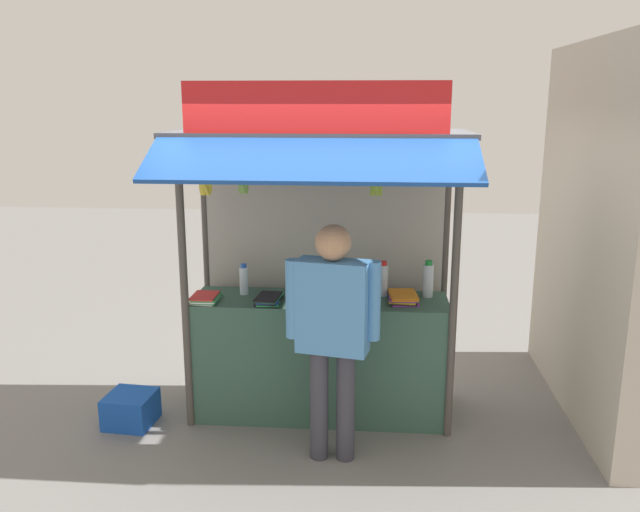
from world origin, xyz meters
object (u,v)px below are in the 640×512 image
object	(u,v)px
water_bottle_far_left	(311,280)
water_bottle_left	(244,280)
banana_bunch_leftmost	(376,184)
banana_bunch_rightmost	(244,183)
water_bottle_mid_left	(383,280)
banana_bunch_inner_left	(205,184)
magazine_stack_back_left	(206,298)
magazine_stack_rear_center	(315,303)
magazine_stack_mid_right	(403,297)
vendor_person	(333,322)
plastic_crate	(131,409)
magazine_stack_right	(269,299)
water_bottle_front_left	(428,280)

from	to	relation	value
water_bottle_far_left	water_bottle_left	bearing A→B (deg)	-179.74
banana_bunch_leftmost	banana_bunch_rightmost	xyz separation A→B (m)	(-0.94, -0.00, -0.00)
water_bottle_mid_left	banana_bunch_inner_left	bearing A→B (deg)	-158.32
magazine_stack_back_left	magazine_stack_rear_center	size ratio (longest dim) A/B	1.07
magazine_stack_mid_right	vendor_person	distance (m)	0.84
water_bottle_mid_left	plastic_crate	size ratio (longest dim) A/B	0.80
vendor_person	water_bottle_mid_left	bearing A→B (deg)	77.85
water_bottle_mid_left	banana_bunch_leftmost	xyz separation A→B (m)	(-0.07, -0.51, 0.83)
water_bottle_mid_left	banana_bunch_inner_left	xyz separation A→B (m)	(-1.29, -0.51, 0.82)
magazine_stack_mid_right	magazine_stack_rear_center	distance (m)	0.70
magazine_stack_right	magazine_stack_mid_right	bearing A→B (deg)	5.77
water_bottle_front_left	magazine_stack_right	size ratio (longest dim) A/B	0.92
water_bottle_far_left	magazine_stack_back_left	size ratio (longest dim) A/B	0.98
water_bottle_left	banana_bunch_leftmost	size ratio (longest dim) A/B	0.84
banana_bunch_inner_left	water_bottle_left	bearing A→B (deg)	70.32
water_bottle_left	banana_bunch_rightmost	xyz separation A→B (m)	(0.11, -0.46, 0.84)
plastic_crate	water_bottle_mid_left	bearing A→B (deg)	12.34
magazine_stack_rear_center	magazine_stack_right	world-z (taller)	magazine_stack_rear_center
banana_bunch_inner_left	water_bottle_front_left	bearing A→B (deg)	17.39
magazine_stack_mid_right	water_bottle_far_left	bearing A→B (deg)	172.34
water_bottle_left	banana_bunch_inner_left	world-z (taller)	banana_bunch_inner_left
water_bottle_front_left	magazine_stack_back_left	bearing A→B (deg)	-171.34
water_bottle_left	vendor_person	bearing A→B (deg)	-44.74
magazine_stack_right	vendor_person	size ratio (longest dim) A/B	0.19
water_bottle_mid_left	magazine_stack_right	size ratio (longest dim) A/B	0.89
water_bottle_mid_left	banana_bunch_leftmost	size ratio (longest dim) A/B	0.95
water_bottle_left	magazine_stack_rear_center	distance (m)	0.67
water_bottle_mid_left	magazine_stack_mid_right	distance (m)	0.24
water_bottle_front_left	plastic_crate	distance (m)	2.59
water_bottle_mid_left	banana_bunch_leftmost	distance (m)	0.98
banana_bunch_leftmost	plastic_crate	xyz separation A→B (m)	(-1.91, 0.08, -1.83)
magazine_stack_rear_center	banana_bunch_leftmost	distance (m)	1.05
magazine_stack_mid_right	banana_bunch_leftmost	xyz separation A→B (m)	(-0.23, -0.37, 0.93)
water_bottle_front_left	magazine_stack_mid_right	world-z (taller)	water_bottle_front_left
water_bottle_front_left	vendor_person	size ratio (longest dim) A/B	0.17
magazine_stack_mid_right	magazine_stack_right	distance (m)	1.05
magazine_stack_rear_center	banana_bunch_inner_left	xyz separation A→B (m)	(-0.77, -0.18, 0.93)
water_bottle_front_left	banana_bunch_rightmost	distance (m)	1.68
banana_bunch_inner_left	vendor_person	world-z (taller)	banana_bunch_inner_left
magazine_stack_right	vendor_person	world-z (taller)	vendor_person
plastic_crate	vendor_person	bearing A→B (deg)	-12.94
plastic_crate	banana_bunch_rightmost	bearing A→B (deg)	-4.47
banana_bunch_leftmost	plastic_crate	distance (m)	2.65
banana_bunch_rightmost	banana_bunch_inner_left	size ratio (longest dim) A/B	0.95
water_bottle_far_left	vendor_person	xyz separation A→B (m)	(0.22, -0.76, -0.08)
magazine_stack_mid_right	banana_bunch_rightmost	world-z (taller)	banana_bunch_rightmost
water_bottle_mid_left	magazine_stack_mid_right	bearing A→B (deg)	-42.70
magazine_stack_right	magazine_stack_back_left	bearing A→B (deg)	-178.65
water_bottle_far_left	vendor_person	size ratio (longest dim) A/B	0.16
magazine_stack_rear_center	vendor_person	size ratio (longest dim) A/B	0.15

